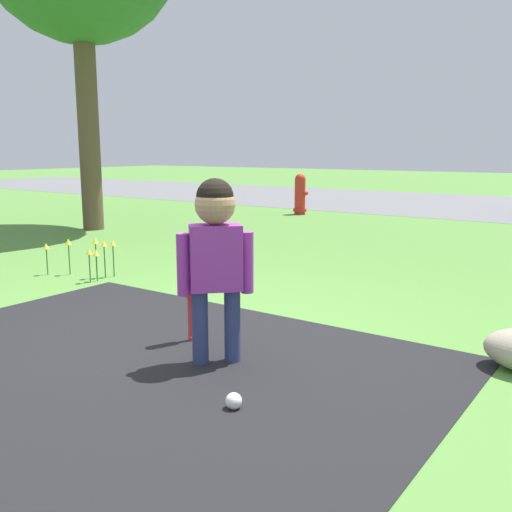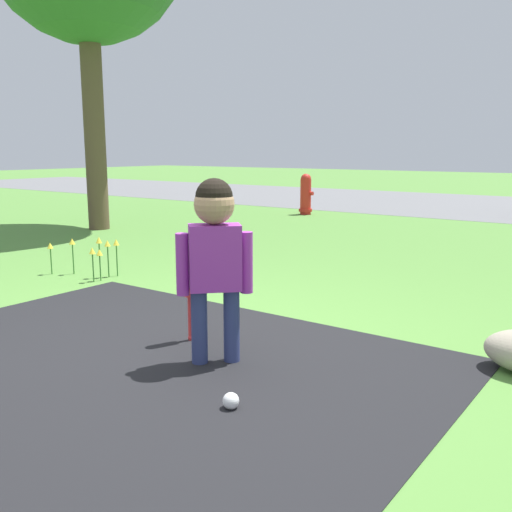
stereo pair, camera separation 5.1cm
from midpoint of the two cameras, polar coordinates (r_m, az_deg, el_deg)
ground_plane at (r=3.65m, az=-8.99°, el=-9.20°), size 60.00×60.00×0.00m
child at (r=3.23m, az=-4.55°, el=1.08°), size 0.33×0.33×1.07m
baseball_bat at (r=3.66m, az=-7.08°, el=-1.70°), size 0.07×0.07×0.70m
sports_ball at (r=2.82m, az=-2.78°, el=-14.28°), size 0.08×0.08×0.08m
fire_hydrant at (r=11.00m, az=4.29°, el=6.15°), size 0.29×0.26×0.78m
flower_bed at (r=5.73m, az=-16.76°, el=0.75°), size 0.69×0.38×0.40m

